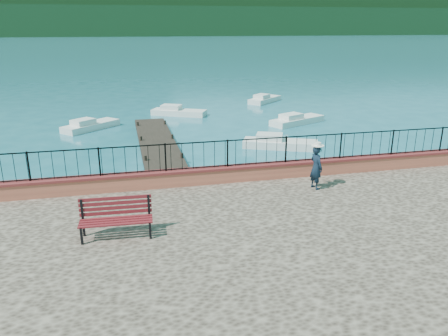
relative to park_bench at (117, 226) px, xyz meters
name	(u,v)px	position (x,y,z in m)	size (l,w,h in m)	color
ground	(267,261)	(4.21, -0.17, -1.51)	(2000.00, 2000.00, 0.00)	#19596B
parapet	(236,173)	(4.21, 3.53, -0.02)	(28.00, 0.46, 0.58)	#C46046
railing	(236,153)	(4.21, 3.53, 0.74)	(27.00, 0.05, 0.95)	black
dock	(160,151)	(2.21, 11.83, -1.36)	(2.00, 16.00, 0.30)	#2D231C
far_forest	(121,21)	(4.21, 299.83, 7.49)	(900.00, 60.00, 18.00)	black
foothills	(119,4)	(4.21, 359.83, 20.49)	(900.00, 120.00, 44.00)	black
companion_hill	(289,30)	(224.21, 559.83, -1.51)	(448.00, 384.00, 180.00)	#142D23
park_bench	(117,226)	(0.00, 0.00, 0.00)	(1.93, 0.71, 1.06)	black
person	(316,167)	(6.70, 2.17, 0.45)	(0.56, 0.37, 1.53)	black
hat	(318,144)	(6.70, 2.17, 1.27)	(0.44, 0.44, 0.12)	white
boat_1	(280,141)	(8.94, 11.53, -1.11)	(4.14, 1.30, 0.80)	silver
boat_2	(297,118)	(12.34, 17.26, -1.11)	(4.31, 1.30, 0.80)	silver
boat_3	(91,123)	(-1.71, 18.80, -1.11)	(3.95, 1.30, 0.80)	silver
boat_4	(179,110)	(4.64, 22.18, -1.11)	(4.15, 1.30, 0.80)	silver
boat_5	(265,98)	(12.97, 26.38, -1.11)	(3.84, 1.30, 0.80)	silver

